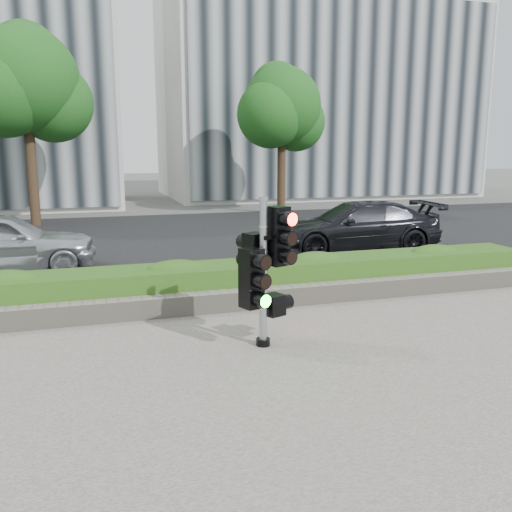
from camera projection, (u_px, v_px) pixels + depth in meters
name	position (u px, v px, depth m)	size (l,w,h in m)	color
ground	(288.00, 346.00, 7.78)	(120.00, 120.00, 0.00)	#51514C
sidewalk	(376.00, 430.00, 5.44)	(16.00, 11.00, 0.03)	#9E9389
road	(177.00, 239.00, 17.15)	(60.00, 13.00, 0.02)	black
curb	(232.00, 289.00, 10.72)	(60.00, 0.25, 0.12)	gray
stone_wall	(250.00, 299.00, 9.52)	(12.00, 0.32, 0.34)	gray
hedge	(240.00, 281.00, 10.10)	(12.00, 1.00, 0.68)	#51932D
building_right	(313.00, 96.00, 33.25)	(18.00, 10.00, 12.00)	#B7B7B2
tree_left	(25.00, 84.00, 19.13)	(4.61, 4.03, 7.34)	black
tree_right	(281.00, 109.00, 23.08)	(4.10, 3.58, 6.53)	black
traffic_signal	(263.00, 265.00, 7.55)	(0.77, 0.68, 2.12)	black
car_dark	(356.00, 226.00, 14.96)	(1.90, 4.67, 1.36)	black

